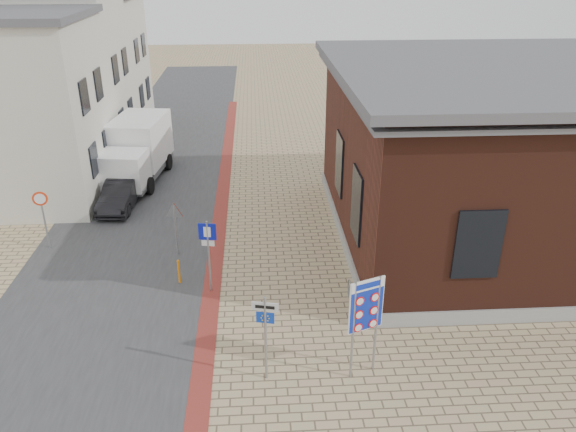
{
  "coord_description": "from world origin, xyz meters",
  "views": [
    {
      "loc": [
        -0.38,
        -12.99,
        10.48
      ],
      "look_at": [
        0.69,
        4.52,
        2.2
      ],
      "focal_mm": 35.0,
      "sensor_mm": 36.0,
      "label": 1
    }
  ],
  "objects_px": {
    "sedan": "(120,194)",
    "essen_sign": "(265,325)",
    "bollard": "(179,272)",
    "border_sign": "(366,307)",
    "parking_sign": "(208,244)",
    "box_truck": "(136,150)"
  },
  "relations": [
    {
      "from": "box_truck",
      "to": "parking_sign",
      "type": "height_order",
      "value": "box_truck"
    },
    {
      "from": "box_truck",
      "to": "bollard",
      "type": "distance_m",
      "value": 10.64
    },
    {
      "from": "sedan",
      "to": "parking_sign",
      "type": "relative_size",
      "value": 1.42
    },
    {
      "from": "parking_sign",
      "to": "bollard",
      "type": "distance_m",
      "value": 1.85
    },
    {
      "from": "box_truck",
      "to": "bollard",
      "type": "relative_size",
      "value": 6.53
    },
    {
      "from": "parking_sign",
      "to": "bollard",
      "type": "bearing_deg",
      "value": 161.74
    },
    {
      "from": "sedan",
      "to": "box_truck",
      "type": "bearing_deg",
      "value": 89.97
    },
    {
      "from": "sedan",
      "to": "box_truck",
      "type": "height_order",
      "value": "box_truck"
    },
    {
      "from": "box_truck",
      "to": "parking_sign",
      "type": "bearing_deg",
      "value": -60.66
    },
    {
      "from": "box_truck",
      "to": "border_sign",
      "type": "xyz_separation_m",
      "value": [
        8.68,
        -15.06,
        0.61
      ]
    },
    {
      "from": "essen_sign",
      "to": "bollard",
      "type": "xyz_separation_m",
      "value": [
        -2.89,
        4.99,
        -1.27
      ]
    },
    {
      "from": "parking_sign",
      "to": "bollard",
      "type": "relative_size",
      "value": 2.89
    },
    {
      "from": "border_sign",
      "to": "parking_sign",
      "type": "bearing_deg",
      "value": 113.68
    },
    {
      "from": "border_sign",
      "to": "parking_sign",
      "type": "height_order",
      "value": "border_sign"
    },
    {
      "from": "sedan",
      "to": "bollard",
      "type": "distance_m",
      "value": 7.52
    },
    {
      "from": "essen_sign",
      "to": "parking_sign",
      "type": "xyz_separation_m",
      "value": [
        -1.77,
        4.41,
        0.09
      ]
    },
    {
      "from": "sedan",
      "to": "essen_sign",
      "type": "xyz_separation_m",
      "value": [
        6.26,
        -11.72,
        1.11
      ]
    },
    {
      "from": "sedan",
      "to": "essen_sign",
      "type": "bearing_deg",
      "value": -58.56
    },
    {
      "from": "border_sign",
      "to": "bollard",
      "type": "height_order",
      "value": "border_sign"
    },
    {
      "from": "sedan",
      "to": "bollard",
      "type": "height_order",
      "value": "sedan"
    },
    {
      "from": "essen_sign",
      "to": "bollard",
      "type": "height_order",
      "value": "essen_sign"
    },
    {
      "from": "border_sign",
      "to": "sedan",
      "type": "bearing_deg",
      "value": 105.82
    }
  ]
}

